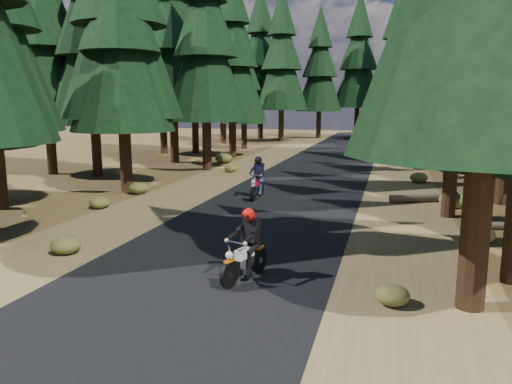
% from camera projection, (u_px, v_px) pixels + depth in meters
% --- Properties ---
extents(ground, '(120.00, 120.00, 0.00)m').
position_uv_depth(ground, '(242.00, 238.00, 14.54)').
color(ground, '#4B371A').
rests_on(ground, ground).
extents(road, '(6.00, 100.00, 0.01)m').
position_uv_depth(road, '(280.00, 205.00, 19.28)').
color(road, black).
rests_on(road, ground).
extents(shoulder_l, '(3.20, 100.00, 0.01)m').
position_uv_depth(shoulder_l, '(170.00, 199.00, 20.48)').
color(shoulder_l, brown).
rests_on(shoulder_l, ground).
extents(shoulder_r, '(3.20, 100.00, 0.01)m').
position_uv_depth(shoulder_r, '(403.00, 211.00, 18.09)').
color(shoulder_r, brown).
rests_on(shoulder_r, ground).
extents(pine_forest, '(34.59, 55.08, 16.32)m').
position_uv_depth(pine_forest, '(333.00, 42.00, 33.15)').
color(pine_forest, black).
rests_on(pine_forest, ground).
extents(log_near, '(5.74, 2.68, 0.32)m').
position_uv_depth(log_near, '(463.00, 197.00, 20.00)').
color(log_near, '#4C4233').
rests_on(log_near, ground).
extents(understory_shrubs, '(14.73, 29.66, 0.67)m').
position_uv_depth(understory_shrubs, '(328.00, 185.00, 22.13)').
color(understory_shrubs, '#474C1E').
rests_on(understory_shrubs, ground).
extents(rider_lead, '(1.04, 1.87, 1.59)m').
position_uv_depth(rider_lead, '(245.00, 257.00, 10.96)').
color(rider_lead, silver).
rests_on(rider_lead, road).
extents(rider_follow, '(0.58, 1.92, 1.71)m').
position_uv_depth(rider_follow, '(257.00, 185.00, 20.42)').
color(rider_follow, maroon).
rests_on(rider_follow, road).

